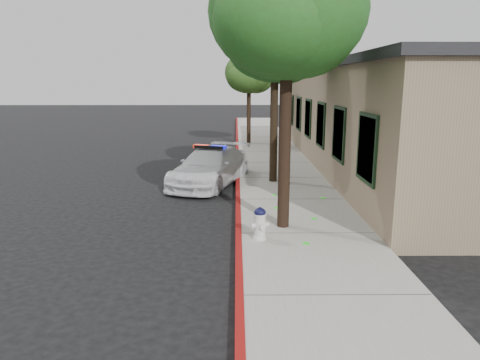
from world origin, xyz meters
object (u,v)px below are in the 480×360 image
at_px(clapboard_building, 396,116).
at_px(street_tree_mid, 275,45).
at_px(police_car, 210,167).
at_px(fire_hydrant, 260,223).
at_px(street_tree_near, 288,18).
at_px(street_tree_far, 250,75).

relative_size(clapboard_building, street_tree_mid, 3.48).
height_order(police_car, fire_hydrant, police_car).
bearing_deg(street_tree_mid, fire_hydrant, -97.44).
xyz_separation_m(clapboard_building, fire_hydrant, (-6.17, -9.39, -1.61)).
bearing_deg(fire_hydrant, police_car, 85.70).
bearing_deg(police_car, street_tree_mid, 17.87).
height_order(street_tree_near, street_tree_mid, street_tree_near).
bearing_deg(street_tree_mid, police_car, 178.57).
bearing_deg(clapboard_building, fire_hydrant, -123.30).
bearing_deg(police_car, clapboard_building, 43.91).
height_order(clapboard_building, street_tree_near, street_tree_near).
relative_size(police_car, street_tree_far, 0.95).
distance_m(police_car, fire_hydrant, 6.08).
distance_m(street_tree_near, street_tree_mid, 4.97).
distance_m(police_car, street_tree_near, 6.87).
bearing_deg(clapboard_building, street_tree_near, -123.17).
xyz_separation_m(fire_hydrant, street_tree_near, (0.61, 0.89, 4.36)).
bearing_deg(street_tree_near, clapboard_building, 56.83).
height_order(fire_hydrant, street_tree_mid, street_tree_mid).
relative_size(fire_hydrant, street_tree_mid, 0.12).
bearing_deg(clapboard_building, street_tree_far, 134.28).
height_order(street_tree_mid, street_tree_far, street_tree_mid).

